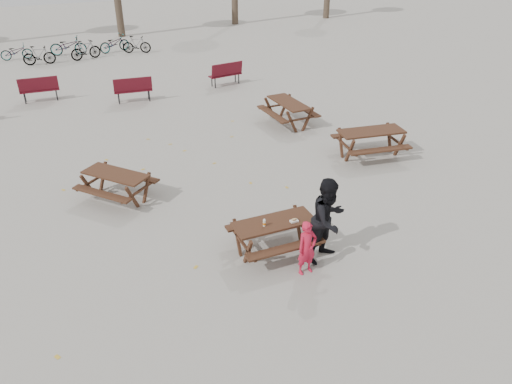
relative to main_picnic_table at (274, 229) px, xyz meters
name	(u,v)px	position (x,y,z in m)	size (l,w,h in m)	color
ground	(274,251)	(0.00, 0.00, -0.59)	(80.00, 80.00, 0.00)	gray
main_picnic_table	(274,229)	(0.00, 0.00, 0.00)	(1.80, 1.45, 0.78)	#341E13
food_tray	(294,221)	(0.39, -0.18, 0.21)	(0.18, 0.11, 0.04)	white
bread_roll	(294,219)	(0.39, -0.18, 0.25)	(0.14, 0.06, 0.05)	tan
soda_bottle	(264,223)	(-0.27, -0.08, 0.26)	(0.07, 0.07, 0.17)	silver
child	(307,248)	(0.30, -0.96, 0.02)	(0.45, 0.29, 1.22)	red
adult	(328,220)	(0.96, -0.66, 0.37)	(0.93, 0.73, 1.92)	black
picnic_table_east	(370,143)	(4.88, 3.39, -0.16)	(2.00, 1.61, 0.86)	#341E13
picnic_table_north	(117,186)	(-2.78, 3.78, -0.21)	(1.75, 1.41, 0.75)	#341E13
picnic_table_far	(288,113)	(3.80, 6.87, -0.17)	(1.93, 1.56, 0.83)	#341E13
park_bench_row	(97,89)	(-2.15, 12.16, -0.07)	(11.92, 2.12, 1.03)	maroon
bicycle_row	(78,48)	(-2.01, 20.19, -0.12)	(7.63, 2.30, 0.99)	black
fallen_leaves	(251,196)	(0.50, 2.50, -0.58)	(11.00, 11.00, 0.01)	gold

